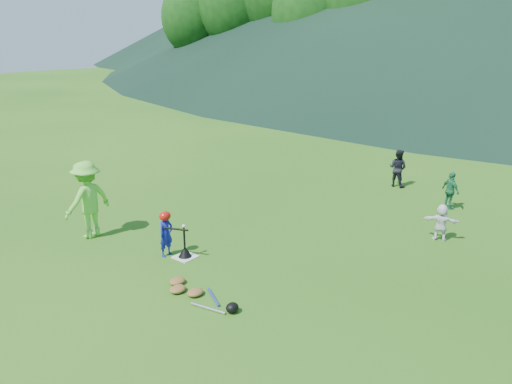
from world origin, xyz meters
TOP-DOWN VIEW (x-y plane):
  - ground at (0.00, 0.00)m, footprint 120.00×120.00m
  - home_plate at (0.00, 0.00)m, footprint 0.45×0.45m
  - baseball at (0.00, 0.00)m, footprint 0.08×0.08m
  - batter_child at (-0.39, -0.18)m, footprint 0.26×0.38m
  - adult_coach at (-2.68, -0.59)m, footprint 0.75×1.25m
  - fielder_b at (1.37, 8.08)m, footprint 0.61×0.48m
  - fielder_c at (3.44, 6.91)m, footprint 0.67×0.55m
  - fielder_d at (4.03, 4.49)m, footprint 0.88×0.50m
  - batting_tee at (0.00, 0.00)m, footprint 0.30×0.30m
  - batter_gear at (-0.37, -0.18)m, footprint 0.72×0.26m
  - equipment_pile at (1.39, -1.07)m, footprint 1.80×0.64m
  - outfield_fence at (0.00, 28.00)m, footprint 70.07×0.08m

SIDE VIEW (x-z plane):
  - ground at x=0.00m, z-range 0.00..0.00m
  - home_plate at x=0.00m, z-range 0.00..0.02m
  - equipment_pile at x=1.39m, z-range -0.03..0.16m
  - batting_tee at x=0.00m, z-range -0.21..0.47m
  - fielder_d at x=4.03m, z-range 0.00..0.90m
  - batter_child at x=-0.39m, z-range 0.00..1.01m
  - fielder_c at x=3.44m, z-range 0.00..1.08m
  - fielder_b at x=1.37m, z-range 0.00..1.22m
  - outfield_fence at x=0.00m, z-range 0.03..1.36m
  - baseball at x=0.00m, z-range 0.70..0.78m
  - batter_gear at x=-0.37m, z-range 0.73..1.10m
  - adult_coach at x=-2.68m, z-range 0.00..1.88m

